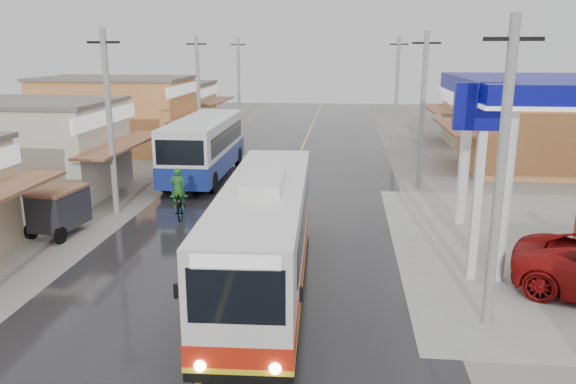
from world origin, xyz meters
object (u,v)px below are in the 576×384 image
(second_bus, at_px, (205,146))
(coach_bus, at_px, (265,234))
(tricycle_near, at_px, (59,208))
(cyclist, at_px, (180,201))

(second_bus, bearing_deg, coach_bus, -69.81)
(coach_bus, distance_m, second_bus, 15.57)
(tricycle_near, bearing_deg, second_bus, 80.00)
(coach_bus, bearing_deg, second_bus, 108.54)
(coach_bus, distance_m, cyclist, 8.43)
(second_bus, height_order, tricycle_near, second_bus)
(coach_bus, xyz_separation_m, cyclist, (-4.73, 6.91, -0.98))
(coach_bus, relative_size, second_bus, 1.14)
(second_bus, xyz_separation_m, cyclist, (0.76, -7.65, -1.05))
(coach_bus, distance_m, tricycle_near, 9.75)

